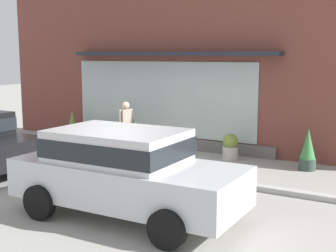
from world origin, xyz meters
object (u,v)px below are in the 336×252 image
Objects in this scene: fire_hydrant at (98,139)px; parked_car_silver at (124,168)px; potted_plant_by_entrance at (91,131)px; potted_plant_near_hydrant at (308,150)px; pedestrian_with_handbag at (125,125)px; potted_plant_trailing_edge at (133,132)px; potted_plant_doorstep at (72,126)px; potted_plant_window_center at (230,147)px.

fire_hydrant is 5.60m from parked_car_silver.
potted_plant_near_hydrant reaches higher than potted_plant_by_entrance.
pedestrian_with_handbag reaches higher than potted_plant_trailing_edge.
potted_plant_near_hydrant is 1.05× the size of potted_plant_trailing_edge.
pedestrian_with_handbag is 3.61m from potted_plant_doorstep.
potted_plant_near_hydrant is at bearing -2.39° from potted_plant_window_center.
potted_plant_window_center is (-2.23, 0.09, -0.15)m from potted_plant_near_hydrant.
potted_plant_doorstep is at bearing 177.74° from potted_plant_trailing_edge.
potted_plant_trailing_edge is 1.05× the size of potted_plant_doorstep.
potted_plant_trailing_edge reaches higher than potted_plant_by_entrance.
pedestrian_with_handbag is at bearing -26.04° from potted_plant_by_entrance.
potted_plant_near_hydrant is 1.46× the size of potted_plant_window_center.
parked_car_silver reaches higher than potted_plant_doorstep.
potted_plant_window_center is at bearing 140.46° from pedestrian_with_handbag.
potted_plant_doorstep is at bearing 168.56° from potted_plant_by_entrance.
potted_plant_doorstep is at bearing 147.10° from fire_hydrant.
potted_plant_by_entrance is 0.98× the size of potted_plant_window_center.
pedestrian_with_handbag is 3.17m from potted_plant_window_center.
pedestrian_with_handbag is 5.25m from parked_car_silver.
potted_plant_trailing_edge is at bearing 80.74° from fire_hydrant.
potted_plant_by_entrance is at bearing -87.12° from pedestrian_with_handbag.
parked_car_silver is 8.50m from potted_plant_doorstep.
pedestrian_with_handbag reaches higher than potted_plant_near_hydrant.
pedestrian_with_handbag is 0.37× the size of parked_car_silver.
potted_plant_near_hydrant is at bearing -1.89° from potted_plant_doorstep.
potted_plant_doorstep is at bearing -82.95° from pedestrian_with_handbag.
potted_plant_near_hydrant is (2.07, 5.32, -0.40)m from parked_car_silver.
fire_hydrant is 0.22× the size of parked_car_silver.
parked_car_silver is at bearing -45.11° from potted_plant_by_entrance.
potted_plant_by_entrance is at bearing -176.76° from potted_plant_trailing_edge.
parked_car_silver reaches higher than fire_hydrant.
potted_plant_by_entrance is 0.74× the size of potted_plant_doorstep.
pedestrian_with_handbag is at bearing -158.45° from potted_plant_window_center.
potted_plant_window_center is (2.91, 1.15, -0.56)m from pedestrian_with_handbag.
fire_hydrant is at bearing -43.62° from potted_plant_by_entrance.
fire_hydrant is 2.03m from potted_plant_by_entrance.
potted_plant_window_center is at bearing 90.29° from parked_car_silver.
potted_plant_trailing_edge is 3.50m from potted_plant_window_center.
potted_plant_trailing_edge is at bearing 122.28° from parked_car_silver.
potted_plant_trailing_edge is at bearing 178.29° from potted_plant_near_hydrant.
parked_car_silver is (3.90, -3.99, 0.44)m from fire_hydrant.
potted_plant_trailing_edge is (-0.60, 1.23, -0.44)m from pedestrian_with_handbag.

